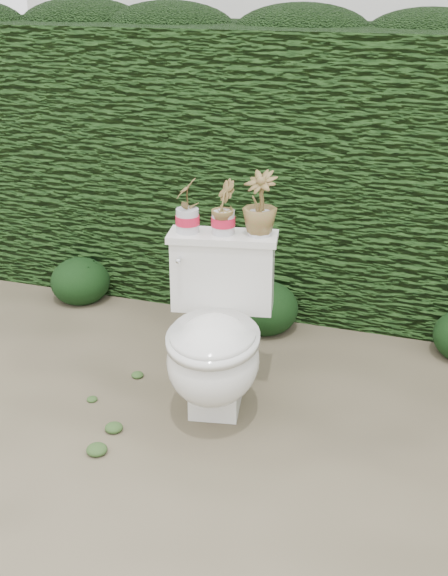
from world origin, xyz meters
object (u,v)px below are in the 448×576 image
(potted_plant_left, at_px, (187,207))
(potted_plant_right, at_px, (260,205))
(potted_plant_center, at_px, (223,209))
(toilet, at_px, (216,340))

(potted_plant_left, bearing_deg, potted_plant_right, 93.57)
(potted_plant_left, height_order, potted_plant_center, potted_plant_left)
(potted_plant_left, distance_m, potted_plant_right, 0.33)
(potted_plant_left, xyz_separation_m, potted_plant_right, (0.32, 0.06, 0.02))
(toilet, height_order, potted_plant_right, potted_plant_right)
(potted_plant_left, xyz_separation_m, potted_plant_center, (0.16, 0.03, -0.01))
(potted_plant_center, distance_m, potted_plant_right, 0.17)
(toilet, distance_m, potted_plant_center, 0.59)
(toilet, relative_size, potted_plant_right, 2.78)
(potted_plant_center, xyz_separation_m, potted_plant_right, (0.16, 0.03, 0.02))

